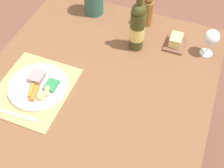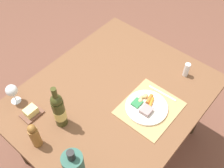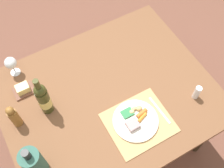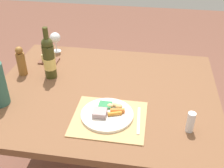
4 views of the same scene
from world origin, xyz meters
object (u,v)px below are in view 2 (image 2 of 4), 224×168
wine_glass (12,91)px  cooler_bottle (74,168)px  butter_dish (31,112)px  pepper_mill (35,136)px  dinner_plate (146,107)px  dining_table (113,100)px  knife (162,93)px  salt_shaker (187,70)px  wine_bottle (59,110)px

wine_glass → cooler_bottle: bearing=-98.5°
cooler_bottle → butter_dish: size_ratio=2.36×
pepper_mill → butter_dish: size_ratio=1.52×
butter_dish → wine_glass: wine_glass is taller
pepper_mill → butter_dish: bearing=60.6°
butter_dish → wine_glass: bearing=89.9°
wine_glass → dinner_plate: bearing=-53.5°
dining_table → cooler_bottle: 0.63m
knife → cooler_bottle: (-0.78, 0.03, 0.12)m
salt_shaker → wine_glass: bearing=141.7°
dining_table → knife: knife is taller
dinner_plate → butter_dish: 0.74m
pepper_mill → knife: bearing=-24.1°
dinner_plate → butter_dish: butter_dish is taller
knife → wine_glass: size_ratio=1.38×
dinner_plate → wine_bottle: (-0.43, 0.34, 0.12)m
cooler_bottle → knife: bearing=-2.5°
dining_table → butter_dish: butter_dish is taller
knife → wine_bottle: (-0.59, 0.35, 0.13)m
pepper_mill → wine_glass: size_ratio=1.31×
dining_table → butter_dish: 0.55m
cooler_bottle → dining_table: bearing=21.4°
dining_table → dinner_plate: size_ratio=4.84×
pepper_mill → butter_dish: pepper_mill is taller
knife → butter_dish: butter_dish is taller
dining_table → butter_dish: (-0.46, 0.29, 0.09)m
dinner_plate → butter_dish: (-0.51, 0.53, 0.01)m
wine_bottle → cooler_bottle: bearing=-120.3°
wine_bottle → wine_glass: bearing=103.4°
dinner_plate → pepper_mill: size_ratio=1.40×
dining_table → wine_bottle: size_ratio=3.98×
knife → cooler_bottle: size_ratio=0.68×
wine_bottle → salt_shaker: bearing=-24.2°
butter_dish → salt_shaker: 1.09m
knife → pepper_mill: (-0.79, 0.35, 0.09)m
dining_table → knife: bearing=-48.3°
cooler_bottle → salt_shaker: (1.03, -0.06, -0.07)m
butter_dish → salt_shaker: (0.93, -0.57, 0.03)m
pepper_mill → wine_glass: 0.37m
butter_dish → wine_bottle: wine_bottle is taller
dining_table → butter_dish: size_ratio=10.29×
pepper_mill → wine_bottle: (0.19, -0.00, 0.04)m
dining_table → salt_shaker: bearing=-30.4°
dining_table → wine_glass: 0.67m
dinner_plate → knife: dinner_plate is taller
salt_shaker → wine_glass: size_ratio=0.73×
cooler_bottle → wine_glass: size_ratio=2.04×
dining_table → knife: (0.22, -0.25, 0.07)m
wine_bottle → wine_glass: size_ratio=2.23×
cooler_bottle → butter_dish: 0.53m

